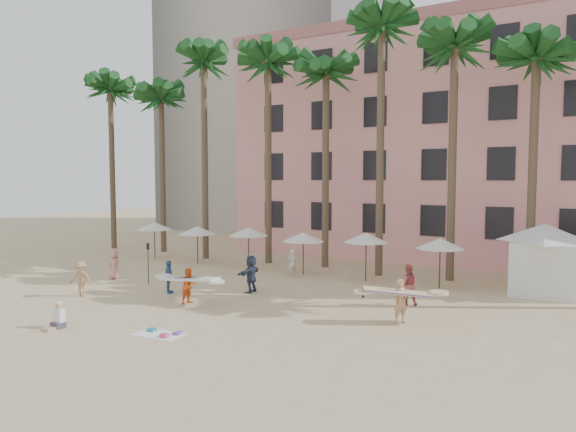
% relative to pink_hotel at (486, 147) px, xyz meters
% --- Properties ---
extents(ground, '(120.00, 120.00, 0.00)m').
position_rel_pink_hotel_xyz_m(ground, '(-7.00, -26.00, -8.00)').
color(ground, '#D1B789').
rests_on(ground, ground).
extents(pink_hotel, '(35.00, 14.00, 16.00)m').
position_rel_pink_hotel_xyz_m(pink_hotel, '(0.00, 0.00, 0.00)').
color(pink_hotel, '#FCA599').
rests_on(pink_hotel, ground).
extents(grey_tower, '(22.00, 18.00, 50.00)m').
position_rel_pink_hotel_xyz_m(grey_tower, '(-25.00, 12.00, 17.00)').
color(grey_tower, '#A89E8E').
rests_on(grey_tower, ground).
extents(palm_row, '(44.40, 5.40, 16.30)m').
position_rel_pink_hotel_xyz_m(palm_row, '(-6.49, -11.00, 4.97)').
color(palm_row, brown).
rests_on(palm_row, ground).
extents(umbrella_row, '(22.50, 2.70, 2.73)m').
position_rel_pink_hotel_xyz_m(umbrella_row, '(-10.00, -13.50, -5.67)').
color(umbrella_row, '#332B23').
rests_on(umbrella_row, ground).
extents(cabana, '(4.73, 4.73, 3.50)m').
position_rel_pink_hotel_xyz_m(cabana, '(4.76, -12.23, -5.93)').
color(cabana, silver).
rests_on(cabana, ground).
extents(beach_towel, '(1.87, 1.12, 0.14)m').
position_rel_pink_hotel_xyz_m(beach_towel, '(-6.91, -26.59, -7.97)').
color(beach_towel, white).
rests_on(beach_towel, ground).
extents(carrier_yellow, '(2.98, 2.01, 1.77)m').
position_rel_pink_hotel_xyz_m(carrier_yellow, '(0.24, -20.75, -7.01)').
color(carrier_yellow, tan).
rests_on(carrier_yellow, ground).
extents(carrier_white, '(3.02, 0.89, 1.63)m').
position_rel_pink_hotel_xyz_m(carrier_white, '(-9.13, -22.42, -7.11)').
color(carrier_white, orange).
rests_on(carrier_white, ground).
extents(beachgoers, '(17.20, 10.18, 1.88)m').
position_rel_pink_hotel_xyz_m(beachgoers, '(-9.25, -19.91, -7.11)').
color(beachgoers, tan).
rests_on(beachgoers, ground).
extents(paddle, '(0.18, 0.04, 2.23)m').
position_rel_pink_hotel_xyz_m(paddle, '(-13.94, -20.17, -6.59)').
color(paddle, black).
rests_on(paddle, ground).
extents(seated_man, '(0.44, 0.77, 1.00)m').
position_rel_pink_hotel_xyz_m(seated_man, '(-10.91, -27.95, -7.66)').
color(seated_man, '#3F3F4C').
rests_on(seated_man, ground).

